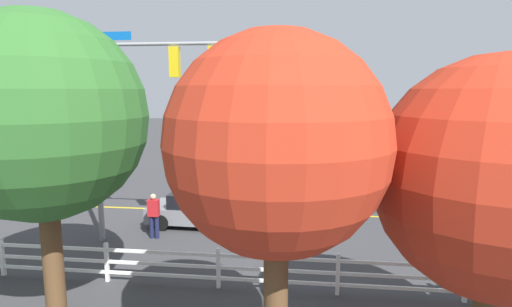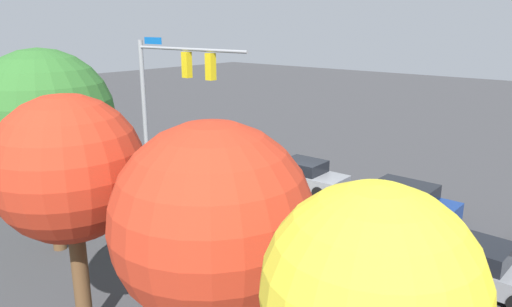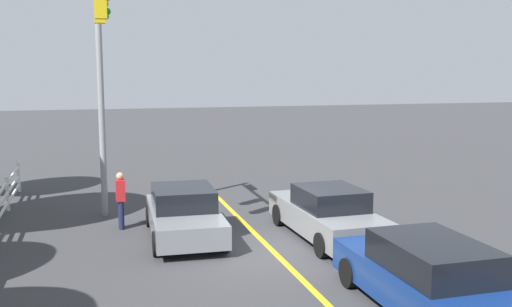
{
  "view_description": "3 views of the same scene",
  "coord_description": "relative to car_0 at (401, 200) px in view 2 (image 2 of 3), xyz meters",
  "views": [
    {
      "loc": [
        -2.06,
        17.69,
        5.44
      ],
      "look_at": [
        0.03,
        0.27,
        2.73
      ],
      "focal_mm": 28.78,
      "sensor_mm": 36.0,
      "label": 1
    },
    {
      "loc": [
        -11.93,
        16.61,
        7.89
      ],
      "look_at": [
        1.55,
        0.8,
        2.22
      ],
      "focal_mm": 33.18,
      "sensor_mm": 36.0,
      "label": 2
    },
    {
      "loc": [
        -13.81,
        4.41,
        4.63
      ],
      "look_at": [
        0.89,
        0.23,
        2.46
      ],
      "focal_mm": 40.93,
      "sensor_mm": 36.0,
      "label": 3
    }
  ],
  "objects": [
    {
      "name": "ground_plane",
      "position": [
        4.42,
        1.66,
        -0.72
      ],
      "size": [
        120.0,
        120.0,
        0.0
      ],
      "primitive_type": "plane",
      "color": "#38383A"
    },
    {
      "name": "lane_center_stripe",
      "position": [
        0.42,
        1.66,
        -0.72
      ],
      "size": [
        28.0,
        0.16,
        0.01
      ],
      "primitive_type": "cube",
      "color": "gold",
      "rests_on": "ground_plane"
    },
    {
      "name": "signal_assembly",
      "position": [
        7.95,
        5.74,
        4.42
      ],
      "size": [
        6.2,
        0.37,
        7.39
      ],
      "color": "gray",
      "rests_on": "ground_plane"
    },
    {
      "name": "car_0",
      "position": [
        0.0,
        0.0,
        0.0
      ],
      "size": [
        4.73,
        1.9,
        1.49
      ],
      "rotation": [
        0.0,
        0.0,
        6.29
      ],
      "color": "navy",
      "rests_on": "ground_plane"
    },
    {
      "name": "car_1",
      "position": [
        -4.08,
        3.71,
        -0.03
      ],
      "size": [
        4.4,
        2.09,
        1.41
      ],
      "rotation": [
        0.0,
        0.0,
        3.1
      ],
      "color": "slate",
      "rests_on": "ground_plane"
    },
    {
      "name": "car_3",
      "position": [
        6.45,
        3.67,
        -0.05
      ],
      "size": [
        4.4,
        2.08,
        1.4
      ],
      "rotation": [
        0.0,
        0.0,
        3.1
      ],
      "color": "slate",
      "rests_on": "ground_plane"
    },
    {
      "name": "car_4",
      "position": [
        5.29,
        -0.15,
        -0.03
      ],
      "size": [
        4.8,
        1.97,
        1.47
      ],
      "rotation": [
        0.0,
        0.0,
        6.31
      ],
      "color": "slate",
      "rests_on": "ground_plane"
    },
    {
      "name": "pedestrian",
      "position": [
        7.85,
        5.32,
        0.21
      ],
      "size": [
        0.4,
        0.26,
        1.69
      ],
      "rotation": [
        0.0,
        0.0,
        4.72
      ],
      "color": "#191E3F",
      "rests_on": "ground_plane"
    },
    {
      "name": "white_rail_fence",
      "position": [
        1.42,
        8.84,
        -0.12
      ],
      "size": [
        26.1,
        0.1,
        1.15
      ],
      "color": "white",
      "rests_on": "ground_plane"
    },
    {
      "name": "tree_1",
      "position": [
        -5.15,
        13.22,
        3.77
      ],
      "size": [
        2.9,
        2.9,
        6.03
      ],
      "color": "brown",
      "rests_on": "ground_plane"
    },
    {
      "name": "tree_2",
      "position": [
        -0.96,
        11.97,
        3.22
      ],
      "size": [
        4.26,
        4.26,
        6.09
      ],
      "color": "brown",
      "rests_on": "ground_plane"
    },
    {
      "name": "tree_4",
      "position": [
        2.79,
        13.02,
        3.85
      ],
      "size": [
        3.56,
        3.56,
        6.39
      ],
      "color": "brown",
      "rests_on": "ground_plane"
    },
    {
      "name": "tree_5",
      "position": [
        8.13,
        10.94,
        4.12
      ],
      "size": [
        4.63,
        4.63,
        7.18
      ],
      "color": "brown",
      "rests_on": "ground_plane"
    }
  ]
}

